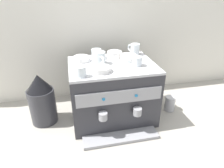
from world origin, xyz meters
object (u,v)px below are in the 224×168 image
Objects in this scene: ceramic_cup_1 at (100,58)px; ceramic_bowl_0 at (114,54)px; ceramic_bowl_3 at (128,58)px; espresso_machine at (112,91)px; ceramic_cup_4 at (80,71)px; ceramic_cup_0 at (97,54)px; ceramic_bowl_2 at (81,59)px; ceramic_cup_3 at (137,61)px; coffee_grinder at (42,100)px; ceramic_bowl_1 at (101,69)px; ceramic_cup_2 at (135,49)px; milk_pitcher at (170,103)px.

ceramic_bowl_0 is (0.13, 0.12, -0.02)m from ceramic_cup_1.
ceramic_cup_1 reaches higher than ceramic_bowl_3.
ceramic_cup_4 is (-0.23, -0.15, 0.25)m from espresso_machine.
ceramic_cup_0 is 0.83× the size of ceramic_bowl_3.
ceramic_cup_0 is 0.24m from ceramic_bowl_3.
ceramic_bowl_2 is (-0.20, 0.11, 0.23)m from espresso_machine.
ceramic_cup_0 is 0.32m from ceramic_cup_3.
ceramic_bowl_2 is (0.02, 0.26, -0.02)m from ceramic_cup_4.
ceramic_cup_4 is at bearing -166.93° from ceramic_cup_3.
ceramic_cup_0 is 0.26× the size of coffee_grinder.
espresso_machine is 6.44× the size of ceramic_cup_4.
ceramic_cup_4 is 0.24× the size of coffee_grinder.
coffee_grinder is (-0.31, -0.07, -0.26)m from ceramic_bowl_2.
espresso_machine is 5.07× the size of ceramic_bowl_3.
ceramic_cup_0 is 1.04× the size of ceramic_cup_3.
espresso_machine is 1.57× the size of coffee_grinder.
espresso_machine is 4.81× the size of ceramic_bowl_1.
ceramic_cup_0 is 0.90× the size of ceramic_cup_2.
ceramic_bowl_3 is (0.36, 0.20, -0.01)m from ceramic_cup_4.
ceramic_cup_0 is at bearing 19.17° from ceramic_bowl_2.
ceramic_bowl_0 is 0.60m from milk_pitcher.
ceramic_cup_4 is at bearing -161.71° from ceramic_bowl_1.
ceramic_bowl_0 reaches higher than milk_pitcher.
ceramic_cup_3 is at bearing -104.78° from ceramic_cup_2.
milk_pitcher is (0.56, -0.05, -0.41)m from ceramic_cup_1.
ceramic_cup_1 reaches higher than ceramic_cup_3.
ceramic_cup_0 is 0.13m from ceramic_bowl_2.
ceramic_cup_3 is at bearing -9.15° from coffee_grinder.
espresso_machine is 6.09× the size of ceramic_cup_0.
ceramic_cup_0 is at bearing 154.70° from ceramic_bowl_3.
ceramic_cup_4 is (-0.44, -0.32, -0.01)m from ceramic_cup_2.
ceramic_bowl_1 is (-0.01, -0.13, -0.03)m from ceramic_cup_1.
ceramic_bowl_2 is at bearing 145.09° from ceramic_cup_1.
coffee_grinder is (-0.28, 0.20, -0.28)m from ceramic_cup_4.
ceramic_bowl_2 is 0.93× the size of milk_pitcher.
ceramic_bowl_3 is at bearing 19.97° from espresso_machine.
ceramic_bowl_2 is at bearing -171.65° from ceramic_cup_2.
ceramic_cup_1 is 1.19× the size of ceramic_cup_2.
ceramic_cup_2 is at bearing 9.93° from coffee_grinder.
ceramic_cup_3 is at bearing -78.08° from ceramic_bowl_3.
milk_pitcher is (0.56, -0.18, -0.40)m from ceramic_cup_0.
ceramic_bowl_2 is at bearing 12.07° from coffee_grinder.
ceramic_bowl_2 reaches higher than milk_pitcher.
ceramic_cup_4 is at bearing -150.49° from ceramic_bowl_3.
ceramic_cup_1 is 0.22m from ceramic_bowl_3.
ceramic_bowl_1 is (-0.31, -0.28, -0.03)m from ceramic_cup_2.
ceramic_cup_2 is 0.53m from milk_pitcher.
ceramic_bowl_3 is at bearing -10.00° from ceramic_bowl_2.
milk_pitcher is (0.47, -0.03, -0.15)m from espresso_machine.
ceramic_bowl_3 is 0.31× the size of coffee_grinder.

